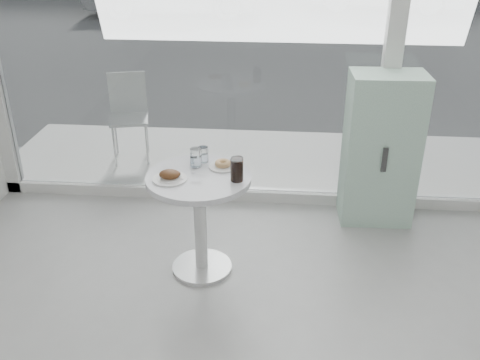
# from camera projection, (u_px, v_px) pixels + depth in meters

# --- Properties ---
(room_shell) EXTENTS (6.00, 6.00, 6.00)m
(room_shell) POSITION_uv_depth(u_px,v_px,m) (243.00, 229.00, 0.87)
(room_shell) COLOR white
(room_shell) RESTS_ON ground
(storefront) EXTENTS (5.00, 0.14, 3.00)m
(storefront) POSITION_uv_depth(u_px,v_px,m) (290.00, 7.00, 4.13)
(storefront) COLOR silver
(storefront) RESTS_ON ground
(main_table) EXTENTS (0.72, 0.72, 0.77)m
(main_table) POSITION_uv_depth(u_px,v_px,m) (200.00, 204.00, 3.72)
(main_table) COLOR silver
(main_table) RESTS_ON ground
(patio_deck) EXTENTS (5.60, 1.60, 0.05)m
(patio_deck) POSITION_uv_depth(u_px,v_px,m) (276.00, 161.00, 5.60)
(patio_deck) COLOR white
(patio_deck) RESTS_ON ground
(mint_cabinet) EXTENTS (0.60, 0.42, 1.26)m
(mint_cabinet) POSITION_uv_depth(u_px,v_px,m) (381.00, 150.00, 4.36)
(mint_cabinet) COLOR #8BB19C
(mint_cabinet) RESTS_ON ground
(patio_chair) EXTENTS (0.46, 0.46, 0.87)m
(patio_chair) POSITION_uv_depth(u_px,v_px,m) (129.00, 111.00, 5.45)
(patio_chair) COLOR silver
(patio_chair) RESTS_ON patio_deck
(plate_fritter) EXTENTS (0.23, 0.23, 0.07)m
(plate_fritter) POSITION_uv_depth(u_px,v_px,m) (170.00, 176.00, 3.55)
(plate_fritter) COLOR silver
(plate_fritter) RESTS_ON main_table
(plate_donut) EXTENTS (0.20, 0.20, 0.05)m
(plate_donut) POSITION_uv_depth(u_px,v_px,m) (223.00, 165.00, 3.72)
(plate_donut) COLOR silver
(plate_donut) RESTS_ON main_table
(water_tumbler_a) EXTENTS (0.08, 0.08, 0.13)m
(water_tumbler_a) POSITION_uv_depth(u_px,v_px,m) (196.00, 159.00, 3.72)
(water_tumbler_a) COLOR white
(water_tumbler_a) RESTS_ON main_table
(water_tumbler_b) EXTENTS (0.07, 0.07, 0.11)m
(water_tumbler_b) POSITION_uv_depth(u_px,v_px,m) (203.00, 155.00, 3.79)
(water_tumbler_b) COLOR white
(water_tumbler_b) RESTS_ON main_table
(cola_glass) EXTENTS (0.09, 0.09, 0.16)m
(cola_glass) POSITION_uv_depth(u_px,v_px,m) (237.00, 170.00, 3.52)
(cola_glass) COLOR white
(cola_glass) RESTS_ON main_table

